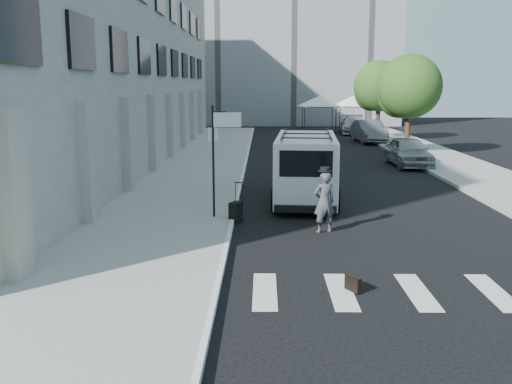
{
  "coord_description": "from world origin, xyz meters",
  "views": [
    {
      "loc": [
        -1.04,
        -14.39,
        4.3
      ],
      "look_at": [
        -1.24,
        1.33,
        1.3
      ],
      "focal_mm": 40.0,
      "sensor_mm": 36.0,
      "label": 1
    }
  ],
  "objects_px": {
    "cargo_van": "(306,167)",
    "parked_car_a": "(408,151)",
    "parked_car_c": "(354,125)",
    "businessman": "(324,202)",
    "briefcase": "(353,284)",
    "parked_car_b": "(369,131)",
    "suitcase": "(236,212)"
  },
  "relations": [
    {
      "from": "briefcase",
      "to": "parked_car_a",
      "type": "bearing_deg",
      "value": 42.82
    },
    {
      "from": "suitcase",
      "to": "cargo_van",
      "type": "relative_size",
      "value": 0.19
    },
    {
      "from": "suitcase",
      "to": "parked_car_c",
      "type": "distance_m",
      "value": 33.46
    },
    {
      "from": "businessman",
      "to": "cargo_van",
      "type": "height_order",
      "value": "cargo_van"
    },
    {
      "from": "businessman",
      "to": "cargo_van",
      "type": "relative_size",
      "value": 0.28
    },
    {
      "from": "briefcase",
      "to": "suitcase",
      "type": "distance_m",
      "value": 6.6
    },
    {
      "from": "businessman",
      "to": "parked_car_c",
      "type": "bearing_deg",
      "value": -118.53
    },
    {
      "from": "cargo_van",
      "to": "parked_car_c",
      "type": "relative_size",
      "value": 1.21
    },
    {
      "from": "briefcase",
      "to": "parked_car_c",
      "type": "xyz_separation_m",
      "value": [
        5.95,
        38.3,
        0.62
      ]
    },
    {
      "from": "suitcase",
      "to": "cargo_van",
      "type": "distance_m",
      "value": 4.45
    },
    {
      "from": "businessman",
      "to": "briefcase",
      "type": "relative_size",
      "value": 4.11
    },
    {
      "from": "businessman",
      "to": "briefcase",
      "type": "distance_m",
      "value": 4.93
    },
    {
      "from": "briefcase",
      "to": "parked_car_c",
      "type": "bearing_deg",
      "value": 51.2
    },
    {
      "from": "parked_car_a",
      "to": "parked_car_b",
      "type": "bearing_deg",
      "value": 87.89
    },
    {
      "from": "parked_car_a",
      "to": "parked_car_b",
      "type": "distance_m",
      "value": 12.29
    },
    {
      "from": "cargo_van",
      "to": "parked_car_c",
      "type": "xyz_separation_m",
      "value": [
        6.26,
        28.7,
        -0.46
      ]
    },
    {
      "from": "businessman",
      "to": "briefcase",
      "type": "height_order",
      "value": "businessman"
    },
    {
      "from": "briefcase",
      "to": "parked_car_b",
      "type": "distance_m",
      "value": 31.46
    },
    {
      "from": "briefcase",
      "to": "parked_car_c",
      "type": "distance_m",
      "value": 38.77
    },
    {
      "from": "cargo_van",
      "to": "parked_car_b",
      "type": "height_order",
      "value": "cargo_van"
    },
    {
      "from": "businessman",
      "to": "parked_car_a",
      "type": "relative_size",
      "value": 0.4
    },
    {
      "from": "parked_car_a",
      "to": "parked_car_b",
      "type": "relative_size",
      "value": 0.91
    },
    {
      "from": "parked_car_a",
      "to": "suitcase",
      "type": "bearing_deg",
      "value": -125.39
    },
    {
      "from": "cargo_van",
      "to": "parked_car_a",
      "type": "xyz_separation_m",
      "value": [
        6.07,
        8.99,
        -0.47
      ]
    },
    {
      "from": "parked_car_a",
      "to": "parked_car_b",
      "type": "xyz_separation_m",
      "value": [
        0.16,
        12.28,
        0.05
      ]
    },
    {
      "from": "briefcase",
      "to": "cargo_van",
      "type": "bearing_deg",
      "value": 61.87
    },
    {
      "from": "parked_car_c",
      "to": "suitcase",
      "type": "bearing_deg",
      "value": -99.48
    },
    {
      "from": "parked_car_a",
      "to": "parked_car_c",
      "type": "height_order",
      "value": "parked_car_c"
    },
    {
      "from": "businessman",
      "to": "suitcase",
      "type": "distance_m",
      "value": 2.93
    },
    {
      "from": "briefcase",
      "to": "parked_car_c",
      "type": "relative_size",
      "value": 0.08
    },
    {
      "from": "parked_car_a",
      "to": "parked_car_b",
      "type": "height_order",
      "value": "parked_car_b"
    },
    {
      "from": "briefcase",
      "to": "parked_car_b",
      "type": "height_order",
      "value": "parked_car_b"
    }
  ]
}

